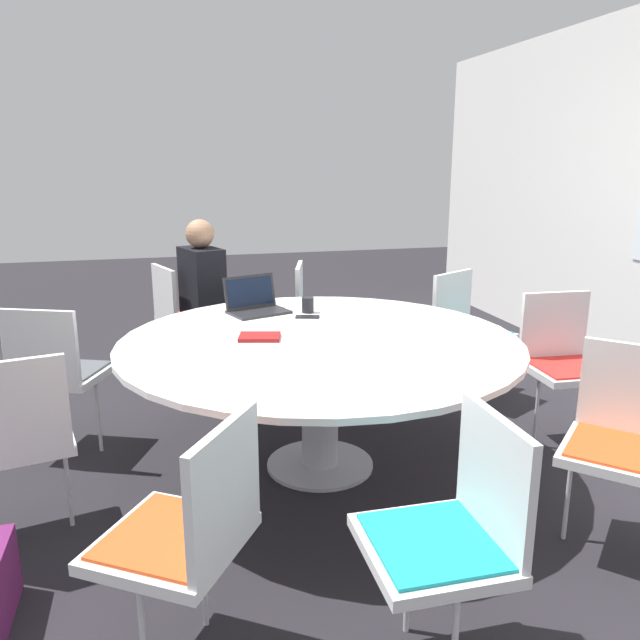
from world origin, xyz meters
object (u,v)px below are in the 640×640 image
object	(u,v)px
laptop	(255,304)
person_0	(205,290)
chair_4	(454,524)
chair_3	(189,525)
chair_7	(467,324)
coffee_cup	(308,305)
chair_6	(564,355)
chair_0	(182,311)
chair_2	(15,432)
chair_8	(316,310)
spiral_notebook	(260,337)
chair_5	(625,432)
cell_phone	(307,317)
chair_1	(56,366)

from	to	relation	value
laptop	person_0	bearing A→B (deg)	88.89
chair_4	chair_3	bearing A→B (deg)	76.33
chair_7	coffee_cup	xyz separation A→B (m)	(0.18, -1.16, 0.24)
chair_6	chair_0	bearing A→B (deg)	-34.71
chair_0	chair_7	xyz separation A→B (m)	(0.87, 1.87, 0.00)
chair_2	chair_3	distance (m)	1.09
chair_8	spiral_notebook	size ratio (longest dim) A/B	3.62
chair_6	chair_8	distance (m)	1.81
chair_5	chair_3	bearing A→B (deg)	54.34
spiral_notebook	chair_7	bearing A→B (deg)	113.77
cell_phone	chair_1	bearing A→B (deg)	-91.70
chair_1	laptop	world-z (taller)	laptop
person_0	chair_2	bearing A→B (deg)	-46.22
chair_5	person_0	xyz separation A→B (m)	(-2.43, -1.52, 0.19)
chair_6	chair_8	size ratio (longest dim) A/B	1.00
chair_5	cell_phone	bearing A→B (deg)	-8.96
chair_5	chair_6	distance (m)	1.06
chair_3	chair_6	xyz separation A→B (m)	(-1.22, 2.19, 0.00)
chair_7	person_0	distance (m)	1.85
chair_0	chair_5	bearing A→B (deg)	13.33
chair_8	person_0	world-z (taller)	person_0
chair_3	cell_phone	bearing A→B (deg)	8.70
chair_3	chair_2	bearing A→B (deg)	70.48
chair_4	laptop	bearing A→B (deg)	8.31
chair_3	cell_phone	xyz separation A→B (m)	(-1.70, 0.78, 0.20)
chair_0	coffee_cup	bearing A→B (deg)	14.91
chair_5	laptop	bearing A→B (deg)	-6.05
chair_8	coffee_cup	world-z (taller)	chair_8
chair_1	person_0	size ratio (longest dim) A/B	0.71
chair_6	chair_8	world-z (taller)	same
chair_4	cell_phone	world-z (taller)	chair_4
chair_3	spiral_notebook	distance (m)	1.41
spiral_notebook	coffee_cup	world-z (taller)	coffee_cup
person_0	cell_phone	world-z (taller)	person_0
chair_3	laptop	bearing A→B (deg)	18.56
coffee_cup	chair_6	bearing A→B (deg)	66.37
chair_6	person_0	distance (m)	2.42
coffee_cup	laptop	bearing A→B (deg)	-106.83
spiral_notebook	chair_8	bearing A→B (deg)	154.35
chair_3	chair_8	distance (m)	2.86
chair_5	spiral_notebook	world-z (taller)	chair_5
spiral_notebook	coffee_cup	bearing A→B (deg)	143.05
chair_1	laptop	distance (m)	1.17
chair_1	chair_4	size ratio (longest dim) A/B	1.00
chair_3	coffee_cup	world-z (taller)	chair_3
chair_4	spiral_notebook	bearing A→B (deg)	13.69
chair_4	chair_5	world-z (taller)	same
person_0	spiral_notebook	bearing A→B (deg)	-11.65
chair_7	laptop	xyz separation A→B (m)	(0.09, -1.47, 0.25)
chair_1	chair_7	world-z (taller)	same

